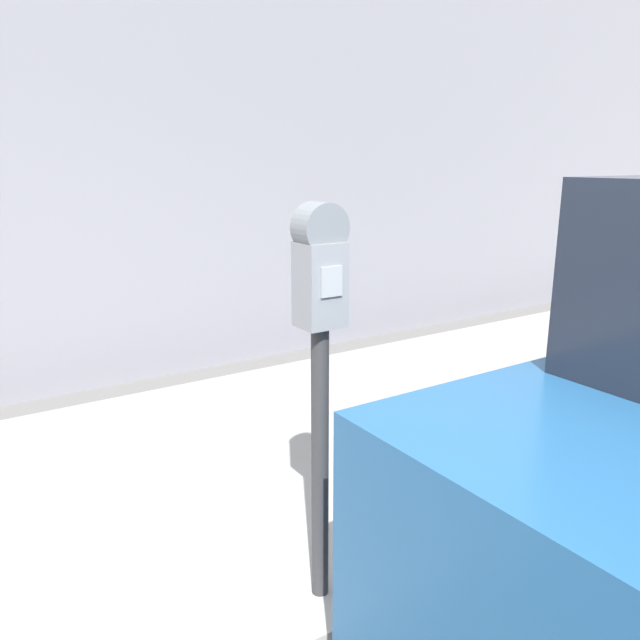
# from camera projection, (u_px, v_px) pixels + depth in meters

# --- Properties ---
(sidewalk) EXTENTS (24.00, 2.80, 0.14)m
(sidewalk) POSITION_uv_depth(u_px,v_px,m) (167.00, 493.00, 3.39)
(sidewalk) COLOR #9E9B96
(sidewalk) RESTS_ON ground_plane
(parking_meter) EXTENTS (0.18, 0.15, 1.55)m
(parking_meter) POSITION_uv_depth(u_px,v_px,m) (320.00, 336.00, 2.25)
(parking_meter) COLOR #2D2D30
(parking_meter) RESTS_ON sidewalk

